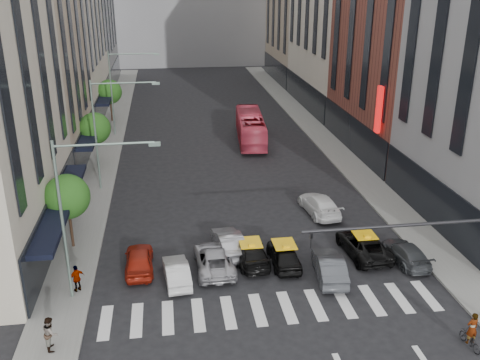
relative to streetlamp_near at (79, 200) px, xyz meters
name	(u,v)px	position (x,y,z in m)	size (l,w,h in m)	color
ground	(282,325)	(10.04, -4.00, -5.90)	(160.00, 160.00, 0.00)	black
sidewalk_left	(106,152)	(-1.46, 26.00, -5.83)	(3.00, 96.00, 0.15)	slate
sidewalk_right	(328,142)	(21.54, 26.00, -5.83)	(3.00, 96.00, 0.15)	slate
building_left_b	(27,32)	(-6.96, 24.00, 6.10)	(8.00, 16.00, 24.00)	tan
building_right_b	(402,17)	(27.04, 23.00, 7.10)	(8.00, 18.00, 26.00)	brown
tree_near	(67,197)	(-1.76, 6.00, -2.25)	(2.88, 2.88, 4.95)	black
tree_mid	(95,128)	(-1.76, 22.00, -2.25)	(2.88, 2.88, 4.95)	black
tree_far	(110,92)	(-1.76, 38.00, -2.25)	(2.88, 2.88, 4.95)	black
streetlamp_near	(79,200)	(0.00, 0.00, 0.00)	(5.38, 0.25, 9.00)	gray
streetlamp_mid	(106,121)	(0.00, 16.00, 0.00)	(5.38, 0.25, 9.00)	gray
streetlamp_far	(120,82)	(0.00, 32.00, 0.00)	(5.38, 0.25, 9.00)	gray
traffic_signal	(445,247)	(17.74, -5.00, -1.43)	(10.10, 0.20, 6.00)	black
liberty_sign	(379,110)	(22.64, 16.00, 0.10)	(0.30, 0.70, 4.00)	red
car_red	(139,260)	(2.64, 2.57, -5.19)	(1.68, 4.18, 1.42)	maroon
car_white_front	(177,272)	(4.84, 0.96, -5.26)	(1.35, 3.88, 1.28)	silver
car_silver	(214,259)	(7.14, 2.09, -5.22)	(2.25, 4.89, 1.36)	#A3A3A8
taxi_left	(250,252)	(9.45, 2.61, -5.24)	(1.85, 4.56, 1.32)	black
taxi_center	(284,254)	(11.45, 1.99, -5.21)	(1.64, 4.08, 1.39)	black
car_grey_mid	(329,267)	(13.78, 0.14, -5.18)	(1.53, 4.38, 1.44)	#3E4146
taxi_right	(363,244)	(16.74, 2.54, -5.21)	(2.32, 5.03, 1.40)	black
car_grey_curb	(406,253)	(19.02, 1.24, -5.28)	(1.74, 4.27, 1.24)	#3D4044
car_row2_left	(229,243)	(8.28, 3.94, -5.18)	(1.53, 4.39, 1.45)	#9E9DA3
car_row2_right	(319,204)	(15.71, 8.99, -5.19)	(2.01, 4.94, 1.43)	white
bus	(251,127)	(13.52, 27.73, -4.37)	(2.58, 11.01, 3.07)	#D73F58
motorcycle	(470,340)	(18.62, -6.95, -5.49)	(0.54, 1.56, 0.82)	black
rider	(474,318)	(18.62, -6.95, -4.24)	(0.61, 0.40, 1.68)	gray
pedestrian_near	(51,333)	(-1.24, -4.38, -4.89)	(0.84, 0.65, 1.72)	gray
pedestrian_far	(77,278)	(-0.70, 0.53, -4.95)	(0.94, 0.39, 1.60)	gray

